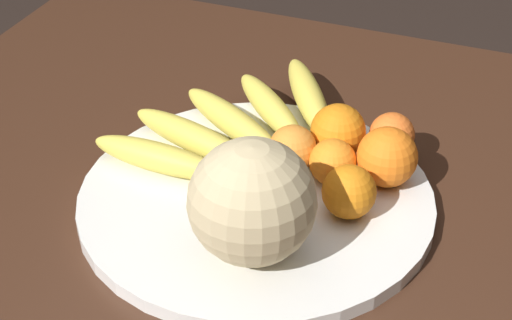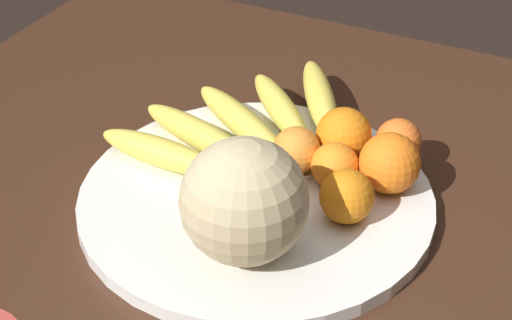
# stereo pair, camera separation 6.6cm
# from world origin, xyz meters

# --- Properties ---
(kitchen_table) EXTENTS (1.25, 1.00, 0.77)m
(kitchen_table) POSITION_xyz_m (0.00, 0.00, 0.66)
(kitchen_table) COLOR #3D2316
(kitchen_table) RESTS_ON ground_plane
(fruit_bowl) EXTENTS (0.43, 0.43, 0.02)m
(fruit_bowl) POSITION_xyz_m (-0.06, -0.01, 0.78)
(fruit_bowl) COLOR white
(fruit_bowl) RESTS_ON kitchen_table
(melon) EXTENTS (0.14, 0.14, 0.14)m
(melon) POSITION_xyz_m (-0.03, -0.11, 0.86)
(melon) COLOR #C6B284
(melon) RESTS_ON fruit_bowl
(banana_bunch) EXTENTS (0.28, 0.33, 0.04)m
(banana_bunch) POSITION_xyz_m (-0.14, 0.10, 0.81)
(banana_bunch) COLOR #473819
(banana_bunch) RESTS_ON fruit_bowl
(orange_front_left) EXTENTS (0.06, 0.06, 0.06)m
(orange_front_left) POSITION_xyz_m (-0.08, -0.01, 0.82)
(orange_front_left) COLOR orange
(orange_front_left) RESTS_ON fruit_bowl
(orange_front_right) EXTENTS (0.07, 0.07, 0.07)m
(orange_front_right) POSITION_xyz_m (-0.00, 0.11, 0.82)
(orange_front_right) COLOR orange
(orange_front_right) RESTS_ON fruit_bowl
(orange_mid_center) EXTENTS (0.06, 0.06, 0.06)m
(orange_mid_center) POSITION_xyz_m (0.05, -0.01, 0.82)
(orange_mid_center) COLOR orange
(orange_mid_center) RESTS_ON fruit_bowl
(orange_back_left) EXTENTS (0.07, 0.07, 0.07)m
(orange_back_left) POSITION_xyz_m (0.07, 0.07, 0.82)
(orange_back_left) COLOR orange
(orange_back_left) RESTS_ON fruit_bowl
(orange_back_right) EXTENTS (0.06, 0.06, 0.06)m
(orange_back_right) POSITION_xyz_m (-0.04, 0.06, 0.82)
(orange_back_right) COLOR orange
(orange_back_right) RESTS_ON fruit_bowl
(orange_top_small) EXTENTS (0.06, 0.06, 0.06)m
(orange_top_small) POSITION_xyz_m (0.01, 0.05, 0.82)
(orange_top_small) COLOR orange
(orange_top_small) RESTS_ON fruit_bowl
(orange_side_extra) EXTENTS (0.06, 0.06, 0.06)m
(orange_side_extra) POSITION_xyz_m (0.06, 0.13, 0.82)
(orange_side_extra) COLOR orange
(orange_side_extra) RESTS_ON fruit_bowl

